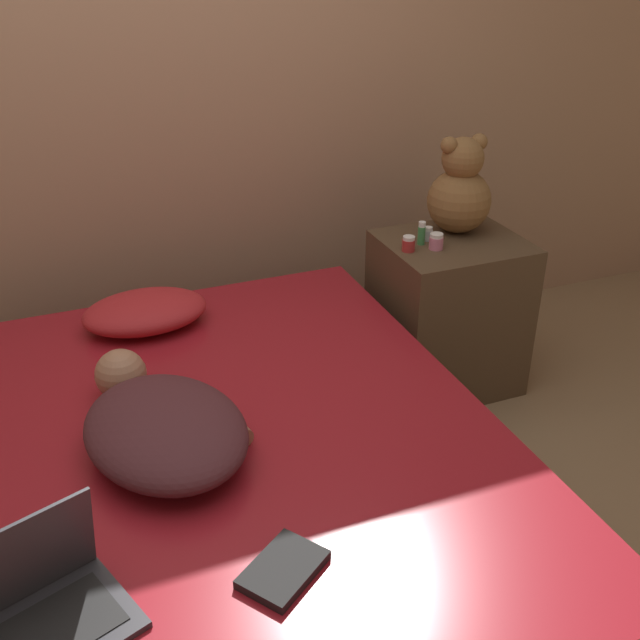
% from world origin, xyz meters
% --- Properties ---
extents(ground_plane, '(12.00, 12.00, 0.00)m').
position_xyz_m(ground_plane, '(0.00, 0.00, 0.00)').
color(ground_plane, '#937551').
extents(wall_back, '(8.00, 0.06, 2.60)m').
position_xyz_m(wall_back, '(0.00, 1.29, 1.30)').
color(wall_back, tan).
rests_on(wall_back, ground_plane).
extents(bed, '(1.61, 2.02, 0.47)m').
position_xyz_m(bed, '(0.00, 0.00, 0.23)').
color(bed, '#2D2319').
rests_on(bed, ground_plane).
extents(nightstand, '(0.55, 0.48, 0.66)m').
position_xyz_m(nightstand, '(1.14, 0.66, 0.33)').
color(nightstand, brown).
rests_on(nightstand, ground_plane).
extents(pillow, '(0.45, 0.32, 0.12)m').
position_xyz_m(pillow, '(-0.09, 0.76, 0.53)').
color(pillow, red).
rests_on(pillow, bed).
extents(person_lying, '(0.53, 0.73, 0.16)m').
position_xyz_m(person_lying, '(-0.17, 0.02, 0.55)').
color(person_lying, '#4C2328').
rests_on(person_lying, bed).
extents(laptop, '(0.40, 0.35, 0.25)m').
position_xyz_m(laptop, '(-0.53, -0.49, 0.53)').
color(laptop, '#333338').
rests_on(laptop, bed).
extents(teddy_bear, '(0.26, 0.26, 0.40)m').
position_xyz_m(teddy_bear, '(1.21, 0.75, 0.83)').
color(teddy_bear, brown).
rests_on(teddy_bear, nightstand).
extents(bottle_green, '(0.03, 0.03, 0.09)m').
position_xyz_m(bottle_green, '(1.00, 0.68, 0.71)').
color(bottle_green, '#3D8E4C').
rests_on(bottle_green, nightstand).
extents(bottle_clear, '(0.04, 0.04, 0.06)m').
position_xyz_m(bottle_clear, '(1.05, 0.71, 0.69)').
color(bottle_clear, silver).
rests_on(bottle_clear, nightstand).
extents(bottle_red, '(0.05, 0.05, 0.06)m').
position_xyz_m(bottle_red, '(0.92, 0.64, 0.69)').
color(bottle_red, '#B72D2D').
rests_on(bottle_red, nightstand).
extents(bottle_pink, '(0.06, 0.06, 0.06)m').
position_xyz_m(bottle_pink, '(1.03, 0.62, 0.69)').
color(bottle_pink, pink).
rests_on(bottle_pink, nightstand).
extents(book, '(0.24, 0.22, 0.02)m').
position_xyz_m(book, '(-0.01, -0.55, 0.49)').
color(book, black).
rests_on(book, bed).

